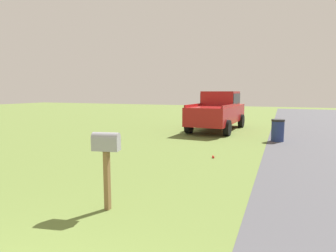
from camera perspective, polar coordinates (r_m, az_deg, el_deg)
name	(u,v)px	position (r m, az deg, el deg)	size (l,w,h in m)	color
mailbox	(106,148)	(4.99, -12.46, -4.47)	(0.29, 0.50, 1.39)	brown
pickup_truck	(218,110)	(15.49, 10.20, 3.31)	(5.41, 2.38, 2.09)	maroon
trash_bin	(278,130)	(12.60, 21.41, -0.82)	(0.53, 0.53, 0.93)	navy
litter_can_midfield_a	(213,157)	(9.00, 9.18, -6.22)	(0.07, 0.07, 0.12)	red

